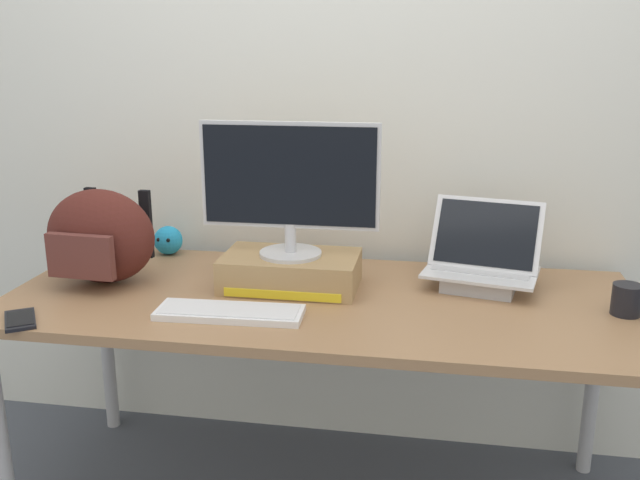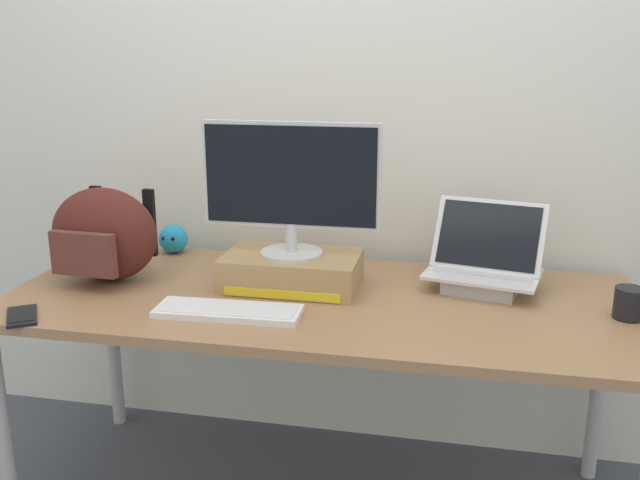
{
  "view_description": "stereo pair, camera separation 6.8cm",
  "coord_description": "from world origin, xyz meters",
  "px_view_note": "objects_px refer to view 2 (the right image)",
  "views": [
    {
      "loc": [
        0.35,
        -2.0,
        1.49
      ],
      "look_at": [
        0.0,
        0.0,
        0.92
      ],
      "focal_mm": 39.29,
      "sensor_mm": 36.0,
      "label": 1
    },
    {
      "loc": [
        0.41,
        -1.99,
        1.49
      ],
      "look_at": [
        0.0,
        0.0,
        0.92
      ],
      "focal_mm": 39.29,
      "sensor_mm": 36.0,
      "label": 2
    }
  ],
  "objects_px": {
    "messenger_backpack": "(104,235)",
    "coffee_mug": "(630,303)",
    "external_keyboard": "(228,311)",
    "toner_box_yellow": "(292,271)",
    "open_laptop": "(483,271)",
    "plush_toy": "(173,239)",
    "desktop_monitor": "(291,185)",
    "cell_phone": "(22,316)"
  },
  "relations": [
    {
      "from": "toner_box_yellow",
      "to": "desktop_monitor",
      "type": "relative_size",
      "value": 0.77
    },
    {
      "from": "coffee_mug",
      "to": "plush_toy",
      "type": "relative_size",
      "value": 1.19
    },
    {
      "from": "cell_phone",
      "to": "messenger_backpack",
      "type": "bearing_deg",
      "value": 44.49
    },
    {
      "from": "external_keyboard",
      "to": "toner_box_yellow",
      "type": "bearing_deg",
      "value": 63.94
    },
    {
      "from": "toner_box_yellow",
      "to": "plush_toy",
      "type": "bearing_deg",
      "value": 151.97
    },
    {
      "from": "coffee_mug",
      "to": "cell_phone",
      "type": "bearing_deg",
      "value": -168.3
    },
    {
      "from": "cell_phone",
      "to": "desktop_monitor",
      "type": "bearing_deg",
      "value": -2.71
    },
    {
      "from": "desktop_monitor",
      "to": "messenger_backpack",
      "type": "bearing_deg",
      "value": -175.62
    },
    {
      "from": "open_laptop",
      "to": "external_keyboard",
      "type": "bearing_deg",
      "value": -140.15
    },
    {
      "from": "toner_box_yellow",
      "to": "plush_toy",
      "type": "distance_m",
      "value": 0.59
    },
    {
      "from": "toner_box_yellow",
      "to": "messenger_backpack",
      "type": "height_order",
      "value": "messenger_backpack"
    },
    {
      "from": "open_laptop",
      "to": "cell_phone",
      "type": "relative_size",
      "value": 2.25
    },
    {
      "from": "open_laptop",
      "to": "plush_toy",
      "type": "distance_m",
      "value": 1.13
    },
    {
      "from": "external_keyboard",
      "to": "open_laptop",
      "type": "bearing_deg",
      "value": 25.41
    },
    {
      "from": "messenger_backpack",
      "to": "coffee_mug",
      "type": "distance_m",
      "value": 1.62
    },
    {
      "from": "desktop_monitor",
      "to": "cell_phone",
      "type": "distance_m",
      "value": 0.87
    },
    {
      "from": "plush_toy",
      "to": "coffee_mug",
      "type": "bearing_deg",
      "value": -12.65
    },
    {
      "from": "plush_toy",
      "to": "desktop_monitor",
      "type": "bearing_deg",
      "value": -28.13
    },
    {
      "from": "external_keyboard",
      "to": "messenger_backpack",
      "type": "xyz_separation_m",
      "value": [
        -0.49,
        0.22,
        0.14
      ]
    },
    {
      "from": "desktop_monitor",
      "to": "cell_phone",
      "type": "relative_size",
      "value": 3.23
    },
    {
      "from": "toner_box_yellow",
      "to": "open_laptop",
      "type": "height_order",
      "value": "open_laptop"
    },
    {
      "from": "external_keyboard",
      "to": "coffee_mug",
      "type": "distance_m",
      "value": 1.14
    },
    {
      "from": "messenger_backpack",
      "to": "coffee_mug",
      "type": "xyz_separation_m",
      "value": [
        1.61,
        -0.01,
        -0.11
      ]
    },
    {
      "from": "external_keyboard",
      "to": "desktop_monitor",
      "type": "bearing_deg",
      "value": 63.85
    },
    {
      "from": "open_laptop",
      "to": "messenger_backpack",
      "type": "height_order",
      "value": "messenger_backpack"
    },
    {
      "from": "open_laptop",
      "to": "external_keyboard",
      "type": "xyz_separation_m",
      "value": [
        -0.72,
        -0.38,
        -0.05
      ]
    },
    {
      "from": "plush_toy",
      "to": "cell_phone",
      "type": "bearing_deg",
      "value": -103.51
    },
    {
      "from": "coffee_mug",
      "to": "desktop_monitor",
      "type": "bearing_deg",
      "value": 176.41
    },
    {
      "from": "messenger_backpack",
      "to": "coffee_mug",
      "type": "bearing_deg",
      "value": 3.01
    },
    {
      "from": "open_laptop",
      "to": "plush_toy",
      "type": "bearing_deg",
      "value": -176.65
    },
    {
      "from": "messenger_backpack",
      "to": "cell_phone",
      "type": "xyz_separation_m",
      "value": [
        -0.08,
        -0.36,
        -0.15
      ]
    },
    {
      "from": "messenger_backpack",
      "to": "external_keyboard",
      "type": "bearing_deg",
      "value": -20.49
    },
    {
      "from": "desktop_monitor",
      "to": "cell_phone",
      "type": "xyz_separation_m",
      "value": [
        -0.69,
        -0.41,
        -0.33
      ]
    },
    {
      "from": "cell_phone",
      "to": "plush_toy",
      "type": "distance_m",
      "value": 0.71
    },
    {
      "from": "plush_toy",
      "to": "toner_box_yellow",
      "type": "bearing_deg",
      "value": -28.03
    },
    {
      "from": "messenger_backpack",
      "to": "plush_toy",
      "type": "bearing_deg",
      "value": 78.03
    },
    {
      "from": "cell_phone",
      "to": "plush_toy",
      "type": "height_order",
      "value": "plush_toy"
    },
    {
      "from": "external_keyboard",
      "to": "messenger_backpack",
      "type": "relative_size",
      "value": 1.14
    },
    {
      "from": "desktop_monitor",
      "to": "open_laptop",
      "type": "distance_m",
      "value": 0.67
    },
    {
      "from": "toner_box_yellow",
      "to": "open_laptop",
      "type": "relative_size",
      "value": 1.1
    },
    {
      "from": "open_laptop",
      "to": "external_keyboard",
      "type": "distance_m",
      "value": 0.81
    },
    {
      "from": "open_laptop",
      "to": "coffee_mug",
      "type": "height_order",
      "value": "open_laptop"
    }
  ]
}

